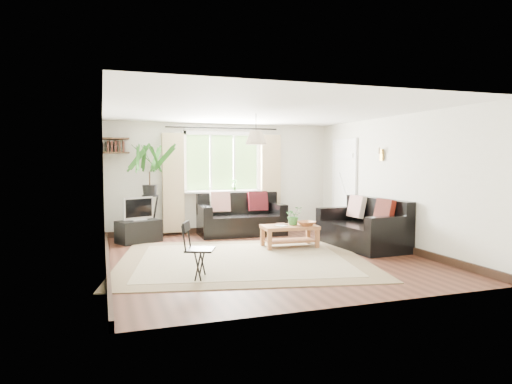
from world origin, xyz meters
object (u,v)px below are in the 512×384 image
object	(u,v)px
coffee_table	(290,236)
folding_chair	(200,251)
sofa_right	(362,224)
tv_stand	(139,231)
sofa_back	(241,215)
palm_stand	(150,191)

from	to	relation	value
coffee_table	folding_chair	bearing A→B (deg)	-140.34
sofa_right	tv_stand	bearing A→B (deg)	-118.02
sofa_right	folding_chair	xyz separation A→B (m)	(-3.29, -1.29, -0.04)
folding_chair	sofa_back	bearing A→B (deg)	-3.47
sofa_back	sofa_right	xyz separation A→B (m)	(1.69, -2.04, 0.00)
sofa_right	tv_stand	world-z (taller)	sofa_right
sofa_back	palm_stand	bearing A→B (deg)	179.70
sofa_right	palm_stand	size ratio (longest dim) A/B	0.93
palm_stand	coffee_table	bearing A→B (deg)	-36.88
sofa_back	folding_chair	distance (m)	3.70
coffee_table	tv_stand	bearing A→B (deg)	151.07
sofa_right	tv_stand	distance (m)	4.26
palm_stand	tv_stand	bearing A→B (deg)	-129.20
sofa_right	palm_stand	distance (m)	4.21
tv_stand	palm_stand	bearing A→B (deg)	26.13
palm_stand	folding_chair	world-z (taller)	palm_stand
sofa_back	folding_chair	xyz separation A→B (m)	(-1.59, -3.33, -0.04)
tv_stand	palm_stand	size ratio (longest dim) A/B	0.41
folding_chair	tv_stand	bearing A→B (deg)	32.57
sofa_back	tv_stand	distance (m)	2.19
sofa_right	tv_stand	xyz separation A→B (m)	(-3.86, 1.80, -0.21)
sofa_back	palm_stand	world-z (taller)	palm_stand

